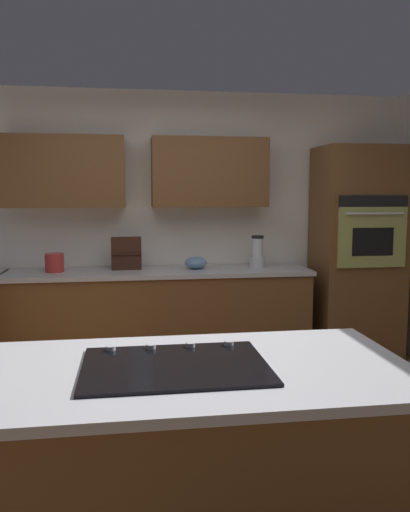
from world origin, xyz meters
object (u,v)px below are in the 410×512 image
at_px(blender, 257,254).
at_px(kettle, 54,263).
at_px(wall_oven, 357,252).
at_px(mixing_bowl, 196,263).
at_px(cooktop, 175,365).
at_px(spice_rack, 126,253).

distance_m(blender, kettle, 1.90).
bearing_deg(kettle, blender, -180.00).
distance_m(wall_oven, kettle, 2.90).
height_order(wall_oven, mixing_bowl, wall_oven).
bearing_deg(wall_oven, blender, -1.88).
bearing_deg(kettle, wall_oven, 179.35).
distance_m(cooktop, kettle, 2.88).
xyz_separation_m(cooktop, spice_rack, (0.21, -2.79, 0.15)).
bearing_deg(blender, kettle, 0.00).
height_order(wall_oven, blender, wall_oven).
bearing_deg(spice_rack, wall_oven, 177.86).
height_order(wall_oven, kettle, wall_oven).
relative_size(mixing_bowl, spice_rack, 0.69).
distance_m(blender, spice_rack, 1.25).
bearing_deg(spice_rack, blender, 177.65).
bearing_deg(blender, wall_oven, 178.12).
bearing_deg(wall_oven, cooktop, 53.03).
relative_size(blender, kettle, 1.82).
height_order(blender, mixing_bowl, blender).
bearing_deg(cooktop, wall_oven, -126.97).
xyz_separation_m(wall_oven, mixing_bowl, (1.60, -0.03, -0.08)).
xyz_separation_m(blender, spice_rack, (1.25, -0.05, 0.02)).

